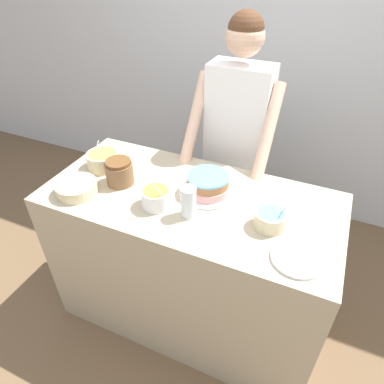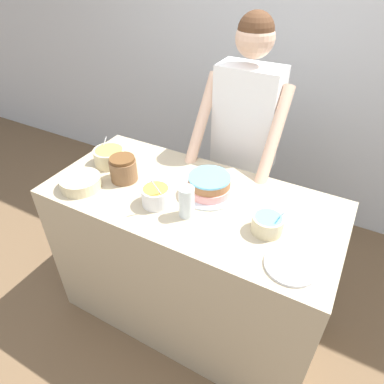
{
  "view_description": "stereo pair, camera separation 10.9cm",
  "coord_description": "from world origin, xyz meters",
  "px_view_note": "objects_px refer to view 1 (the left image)",
  "views": [
    {
      "loc": [
        0.56,
        -0.88,
        1.96
      ],
      "look_at": [
        0.03,
        0.32,
        0.99
      ],
      "focal_mm": 32.0,
      "sensor_mm": 36.0,
      "label": 1
    },
    {
      "loc": [
        0.65,
        -0.83,
        1.96
      ],
      "look_at": [
        0.03,
        0.32,
        0.99
      ],
      "focal_mm": 32.0,
      "sensor_mm": 36.0,
      "label": 2
    }
  ],
  "objects_px": {
    "frosting_bowl_orange": "(156,197)",
    "stoneware_jar": "(119,172)",
    "cake": "(208,185)",
    "frosting_bowl_white": "(76,187)",
    "frosting_bowl_blue": "(270,219)",
    "ceramic_plate": "(297,259)",
    "drinking_glass": "(188,202)",
    "person_baker": "(237,130)",
    "frosting_bowl_olive": "(103,160)"
  },
  "relations": [
    {
      "from": "frosting_bowl_orange",
      "to": "stoneware_jar",
      "type": "height_order",
      "value": "frosting_bowl_orange"
    },
    {
      "from": "frosting_bowl_orange",
      "to": "cake",
      "type": "bearing_deg",
      "value": 46.72
    },
    {
      "from": "cake",
      "to": "frosting_bowl_white",
      "type": "bearing_deg",
      "value": -155.68
    },
    {
      "from": "frosting_bowl_orange",
      "to": "frosting_bowl_blue",
      "type": "xyz_separation_m",
      "value": [
        0.53,
        0.07,
        -0.01
      ]
    },
    {
      "from": "ceramic_plate",
      "to": "frosting_bowl_blue",
      "type": "bearing_deg",
      "value": 135.49
    },
    {
      "from": "cake",
      "to": "frosting_bowl_orange",
      "type": "height_order",
      "value": "frosting_bowl_orange"
    },
    {
      "from": "cake",
      "to": "frosting_bowl_blue",
      "type": "bearing_deg",
      "value": -20.02
    },
    {
      "from": "drinking_glass",
      "to": "ceramic_plate",
      "type": "bearing_deg",
      "value": -8.31
    },
    {
      "from": "frosting_bowl_blue",
      "to": "ceramic_plate",
      "type": "xyz_separation_m",
      "value": [
        0.15,
        -0.15,
        -0.04
      ]
    },
    {
      "from": "cake",
      "to": "frosting_bowl_blue",
      "type": "distance_m",
      "value": 0.37
    },
    {
      "from": "stoneware_jar",
      "to": "person_baker",
      "type": "bearing_deg",
      "value": 55.55
    },
    {
      "from": "stoneware_jar",
      "to": "cake",
      "type": "bearing_deg",
      "value": 13.28
    },
    {
      "from": "frosting_bowl_orange",
      "to": "ceramic_plate",
      "type": "xyz_separation_m",
      "value": [
        0.68,
        -0.08,
        -0.04
      ]
    },
    {
      "from": "stoneware_jar",
      "to": "frosting_bowl_white",
      "type": "bearing_deg",
      "value": -132.33
    },
    {
      "from": "person_baker",
      "to": "ceramic_plate",
      "type": "height_order",
      "value": "person_baker"
    },
    {
      "from": "person_baker",
      "to": "frosting_bowl_blue",
      "type": "relative_size",
      "value": 12.27
    },
    {
      "from": "frosting_bowl_white",
      "to": "frosting_bowl_blue",
      "type": "distance_m",
      "value": 0.95
    },
    {
      "from": "frosting_bowl_white",
      "to": "frosting_bowl_orange",
      "type": "height_order",
      "value": "frosting_bowl_orange"
    },
    {
      "from": "person_baker",
      "to": "ceramic_plate",
      "type": "relative_size",
      "value": 7.95
    },
    {
      "from": "frosting_bowl_white",
      "to": "drinking_glass",
      "type": "height_order",
      "value": "drinking_glass"
    },
    {
      "from": "ceramic_plate",
      "to": "stoneware_jar",
      "type": "bearing_deg",
      "value": 169.86
    },
    {
      "from": "frosting_bowl_olive",
      "to": "frosting_bowl_blue",
      "type": "height_order",
      "value": "frosting_bowl_olive"
    },
    {
      "from": "person_baker",
      "to": "stoneware_jar",
      "type": "distance_m",
      "value": 0.76
    },
    {
      "from": "cake",
      "to": "frosting_bowl_white",
      "type": "distance_m",
      "value": 0.66
    },
    {
      "from": "frosting_bowl_blue",
      "to": "frosting_bowl_orange",
      "type": "bearing_deg",
      "value": -172.39
    },
    {
      "from": "cake",
      "to": "frosting_bowl_white",
      "type": "relative_size",
      "value": 1.42
    },
    {
      "from": "cake",
      "to": "stoneware_jar",
      "type": "xyz_separation_m",
      "value": [
        -0.45,
        -0.11,
        0.02
      ]
    },
    {
      "from": "ceramic_plate",
      "to": "person_baker",
      "type": "bearing_deg",
      "value": 123.16
    },
    {
      "from": "frosting_bowl_white",
      "to": "drinking_glass",
      "type": "relative_size",
      "value": 1.35
    },
    {
      "from": "frosting_bowl_olive",
      "to": "drinking_glass",
      "type": "height_order",
      "value": "drinking_glass"
    },
    {
      "from": "frosting_bowl_olive",
      "to": "person_baker",
      "type": "bearing_deg",
      "value": 41.81
    },
    {
      "from": "frosting_bowl_orange",
      "to": "drinking_glass",
      "type": "bearing_deg",
      "value": -1.18
    },
    {
      "from": "cake",
      "to": "ceramic_plate",
      "type": "bearing_deg",
      "value": -28.96
    },
    {
      "from": "frosting_bowl_orange",
      "to": "ceramic_plate",
      "type": "height_order",
      "value": "frosting_bowl_orange"
    },
    {
      "from": "ceramic_plate",
      "to": "stoneware_jar",
      "type": "xyz_separation_m",
      "value": [
        -0.94,
        0.17,
        0.06
      ]
    },
    {
      "from": "frosting_bowl_orange",
      "to": "stoneware_jar",
      "type": "bearing_deg",
      "value": 161.01
    },
    {
      "from": "frosting_bowl_blue",
      "to": "ceramic_plate",
      "type": "bearing_deg",
      "value": -44.51
    },
    {
      "from": "frosting_bowl_white",
      "to": "stoneware_jar",
      "type": "xyz_separation_m",
      "value": [
        0.15,
        0.16,
        0.03
      ]
    },
    {
      "from": "cake",
      "to": "frosting_bowl_olive",
      "type": "relative_size",
      "value": 1.64
    },
    {
      "from": "person_baker",
      "to": "frosting_bowl_orange",
      "type": "height_order",
      "value": "person_baker"
    },
    {
      "from": "ceramic_plate",
      "to": "cake",
      "type": "bearing_deg",
      "value": 151.04
    },
    {
      "from": "frosting_bowl_white",
      "to": "frosting_bowl_blue",
      "type": "xyz_separation_m",
      "value": [
        0.94,
        0.14,
        0.01
      ]
    },
    {
      "from": "frosting_bowl_blue",
      "to": "stoneware_jar",
      "type": "distance_m",
      "value": 0.79
    },
    {
      "from": "frosting_bowl_orange",
      "to": "frosting_bowl_olive",
      "type": "xyz_separation_m",
      "value": [
        -0.43,
        0.18,
        -0.0
      ]
    },
    {
      "from": "frosting_bowl_white",
      "to": "ceramic_plate",
      "type": "xyz_separation_m",
      "value": [
        1.09,
        -0.0,
        -0.03
      ]
    },
    {
      "from": "cake",
      "to": "frosting_bowl_orange",
      "type": "relative_size",
      "value": 1.55
    },
    {
      "from": "frosting_bowl_orange",
      "to": "drinking_glass",
      "type": "xyz_separation_m",
      "value": [
        0.17,
        -0.0,
        0.03
      ]
    },
    {
      "from": "stoneware_jar",
      "to": "frosting_bowl_olive",
      "type": "bearing_deg",
      "value": 151.86
    },
    {
      "from": "frosting_bowl_white",
      "to": "frosting_bowl_orange",
      "type": "xyz_separation_m",
      "value": [
        0.41,
        0.07,
        0.02
      ]
    },
    {
      "from": "frosting_bowl_blue",
      "to": "drinking_glass",
      "type": "bearing_deg",
      "value": -168.35
    }
  ]
}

